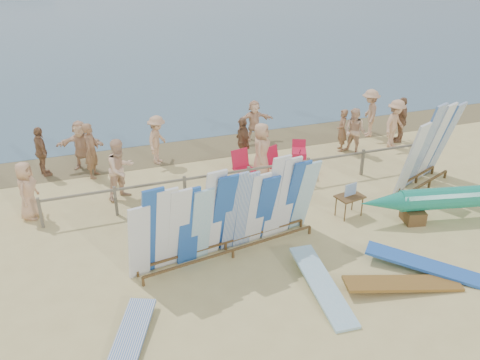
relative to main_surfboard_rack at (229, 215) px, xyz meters
name	(u,v)px	position (x,y,z in m)	size (l,w,h in m)	color
ground	(289,243)	(1.62, -0.07, -1.11)	(160.00, 160.00, 0.00)	#D1BF78
wet_sand_strip	(210,145)	(1.62, 7.13, -1.11)	(40.00, 2.60, 0.01)	brown
fence	(249,175)	(1.62, 2.93, -0.48)	(12.08, 0.08, 0.90)	#6E6653
main_surfboard_rack	(229,215)	(0.00, 0.00, 0.00)	(5.00, 1.42, 2.49)	brown
side_surfboard_rack	(429,148)	(7.05, 1.59, 0.17)	(2.57, 1.63, 2.82)	brown
outrigger_canoe	(479,197)	(7.15, -0.60, -0.48)	(6.86, 2.01, 0.98)	brown
vendor_table	(349,205)	(3.80, 0.68, -0.78)	(0.84, 0.67, 1.01)	brown
flat_board_d	(422,270)	(4.12, -2.21, -1.11)	(0.56, 2.70, 0.07)	#2357B3
flat_board_a	(322,291)	(1.48, -2.10, -1.11)	(0.56, 2.70, 0.07)	#87BFD8
flat_board_e	(127,353)	(-2.91, -2.51, -1.11)	(0.56, 2.70, 0.07)	silver
flat_board_c	(402,288)	(3.24, -2.63, -1.11)	(0.56, 2.70, 0.07)	olive
beach_chair_left	(243,171)	(1.83, 3.98, -0.83)	(0.71, 0.73, 0.95)	red
beach_chair_right	(276,167)	(2.94, 3.89, -0.84)	(0.79, 0.80, 0.93)	red
stroller	(299,161)	(3.72, 3.81, -0.68)	(0.80, 0.93, 1.07)	red
beachgoer_9	(370,113)	(7.82, 6.02, -0.17)	(1.21, 0.50, 1.88)	tan
beachgoer_4	(243,142)	(2.16, 4.96, -0.24)	(1.02, 0.44, 1.74)	#8C6042
beachgoer_7	(342,130)	(6.05, 5.05, -0.33)	(0.57, 0.31, 1.57)	#8C6042
beachgoer_6	(261,150)	(2.46, 4.01, -0.20)	(0.89, 0.42, 1.82)	tan
beachgoer_extra_0	(395,124)	(8.05, 4.68, -0.20)	(1.18, 0.49, 1.83)	tan
beachgoer_3	(157,140)	(-0.52, 6.19, -0.25)	(1.11, 0.46, 1.71)	tan
beachgoer_5	(254,120)	(3.43, 7.16, -0.33)	(1.45, 0.47, 1.56)	beige
beachgoer_1	(92,150)	(-2.74, 5.80, -0.19)	(0.67, 0.37, 1.85)	#8C6042
beachgoer_10	(401,120)	(8.61, 5.10, -0.24)	(1.03, 0.44, 1.75)	#8C6042
beachgoer_2	(120,169)	(-2.06, 3.95, -0.17)	(0.92, 0.44, 1.89)	beige
beachgoer_8	(355,131)	(6.32, 4.65, -0.27)	(0.82, 0.39, 1.68)	beige
beachgoer_11	(81,145)	(-3.02, 6.60, -0.26)	(1.57, 0.51, 1.69)	beige
beachgoer_extra_1	(41,152)	(-4.28, 6.44, -0.27)	(0.99, 0.43, 1.69)	#8C6042
beachgoer_0	(27,190)	(-4.66, 3.63, -0.27)	(0.82, 0.39, 1.68)	tan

